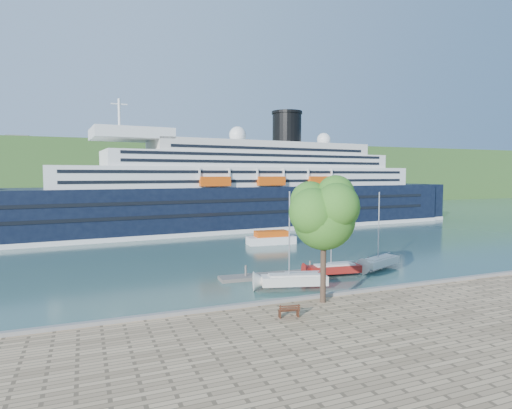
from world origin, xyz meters
name	(u,v)px	position (x,y,z in m)	size (l,w,h in m)	color
ground	(363,302)	(0.00, 0.00, 0.00)	(400.00, 400.00, 0.00)	#2D5048
far_hillside	(147,174)	(0.00, 145.00, 12.00)	(400.00, 50.00, 24.00)	#355D25
quay_coping	(364,290)	(0.00, -0.20, 1.15)	(220.00, 0.50, 0.30)	slate
cruise_ship	(238,168)	(7.55, 55.98, 13.21)	(117.69, 17.14, 26.43)	black
park_bench	(289,310)	(-9.60, -3.84, 1.55)	(1.71, 0.70, 1.09)	#462314
promenade_tree	(324,234)	(-5.20, -1.50, 6.82)	(7.02, 7.02, 11.63)	#2E691B
floating_pontoon	(295,274)	(-1.08, 11.81, 0.20)	(18.04, 2.20, 0.40)	slate
sailboat_white_near	(294,243)	(-3.98, 6.25, 4.84)	(7.49, 2.08, 9.67)	silver
sailboat_red	(335,239)	(2.97, 9.53, 4.37)	(6.77, 1.88, 8.75)	maroon
sailboat_white_far	(381,232)	(10.36, 10.75, 4.63)	(7.17, 1.99, 9.26)	silver
tender_launch	(271,237)	(5.58, 33.57, 1.15)	(8.32, 2.85, 2.30)	#D1490C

